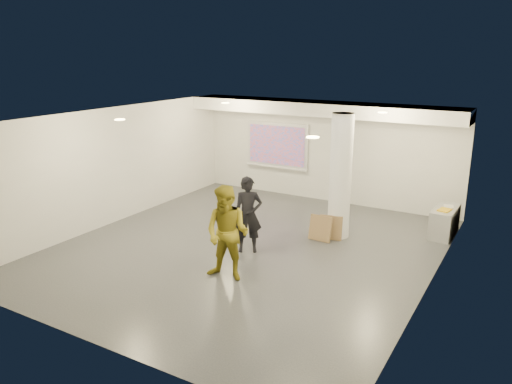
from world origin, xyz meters
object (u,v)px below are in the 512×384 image
Objects in this scene: man at (227,233)px; projection_screen at (277,146)px; woman at (248,215)px; credenza at (444,222)px; column at (340,177)px.

projection_screen is at bearing 102.10° from man.
woman is (1.69, -4.56, -0.67)m from projection_screen.
projection_screen is at bearing 168.49° from credenza.
man is (-3.25, -4.68, 0.60)m from credenza.
woman is (-1.41, -1.91, -0.64)m from column.
man reaches higher than credenza.
credenza is at bearing 10.77° from woman.
woman is (-3.63, -3.28, 0.51)m from credenza.
projection_screen reaches higher than woman.
credenza is (5.32, -1.28, -1.18)m from projection_screen.
credenza is (2.22, 1.37, -1.15)m from column.
projection_screen is 1.11× the size of man.
man is (2.07, -5.97, -0.58)m from projection_screen.
column is 2.46m from woman.
projection_screen reaches higher than man.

